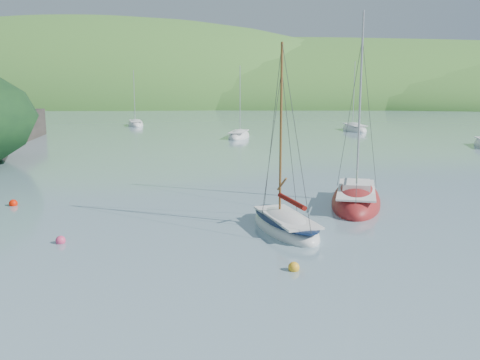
{
  "coord_description": "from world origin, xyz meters",
  "views": [
    {
      "loc": [
        3.23,
        -20.56,
        7.08
      ],
      "look_at": [
        1.92,
        8.0,
        1.83
      ],
      "focal_mm": 40.0,
      "sensor_mm": 36.0,
      "label": 1
    }
  ],
  "objects_px": {
    "daysailer_white": "(285,225)",
    "distant_sloop_b": "(354,129)",
    "sloop_red": "(356,201)",
    "distant_sloop_a": "(239,136)",
    "distant_sloop_c": "(136,125)"
  },
  "relations": [
    {
      "from": "sloop_red",
      "to": "distant_sloop_b",
      "type": "xyz_separation_m",
      "value": [
        7.94,
        48.99,
        -0.04
      ]
    },
    {
      "from": "distant_sloop_b",
      "to": "daysailer_white",
      "type": "bearing_deg",
      "value": -110.58
    },
    {
      "from": "distant_sloop_c",
      "to": "distant_sloop_b",
      "type": "bearing_deg",
      "value": -29.82
    },
    {
      "from": "daysailer_white",
      "to": "distant_sloop_c",
      "type": "height_order",
      "value": "distant_sloop_c"
    },
    {
      "from": "daysailer_white",
      "to": "sloop_red",
      "type": "bearing_deg",
      "value": 32.28
    },
    {
      "from": "distant_sloop_b",
      "to": "distant_sloop_c",
      "type": "distance_m",
      "value": 35.41
    },
    {
      "from": "sloop_red",
      "to": "distant_sloop_c",
      "type": "height_order",
      "value": "sloop_red"
    },
    {
      "from": "daysailer_white",
      "to": "sloop_red",
      "type": "xyz_separation_m",
      "value": [
        4.34,
        5.56,
        0.01
      ]
    },
    {
      "from": "sloop_red",
      "to": "distant_sloop_a",
      "type": "bearing_deg",
      "value": 112.9
    },
    {
      "from": "distant_sloop_b",
      "to": "distant_sloop_c",
      "type": "bearing_deg",
      "value": 159.7
    },
    {
      "from": "distant_sloop_b",
      "to": "distant_sloop_c",
      "type": "relative_size",
      "value": 1.12
    },
    {
      "from": "sloop_red",
      "to": "distant_sloop_a",
      "type": "distance_m",
      "value": 38.91
    },
    {
      "from": "daysailer_white",
      "to": "distant_sloop_b",
      "type": "relative_size",
      "value": 0.87
    },
    {
      "from": "distant_sloop_a",
      "to": "distant_sloop_b",
      "type": "distance_m",
      "value": 19.96
    },
    {
      "from": "sloop_red",
      "to": "distant_sloop_c",
      "type": "bearing_deg",
      "value": 125.22
    }
  ]
}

